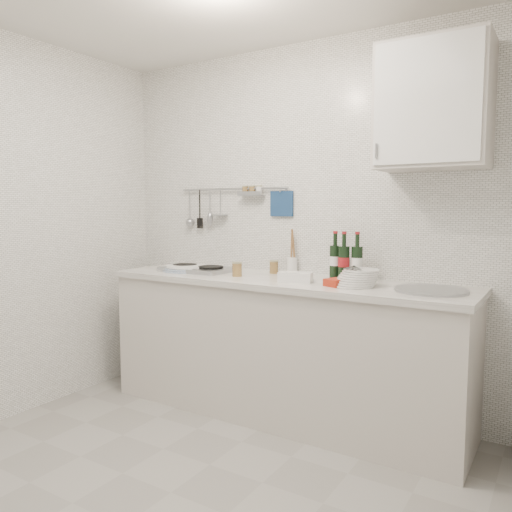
{
  "coord_description": "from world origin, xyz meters",
  "views": [
    {
      "loc": [
        1.57,
        -1.73,
        1.38
      ],
      "look_at": [
        -0.07,
        0.9,
        1.08
      ],
      "focal_mm": 35.0,
      "sensor_mm": 36.0,
      "label": 1
    }
  ],
  "objects_px": {
    "plate_stack_hob": "(186,268)",
    "utensil_crock": "(292,263)",
    "wall_cabinet": "(433,106)",
    "plate_stack_sink": "(357,278)",
    "wine_bottles": "(345,256)"
  },
  "relations": [
    {
      "from": "plate_stack_sink",
      "to": "wine_bottles",
      "type": "bearing_deg",
      "value": 129.05
    },
    {
      "from": "plate_stack_hob",
      "to": "utensil_crock",
      "type": "distance_m",
      "value": 0.78
    },
    {
      "from": "wine_bottles",
      "to": "plate_stack_sink",
      "type": "bearing_deg",
      "value": -50.95
    },
    {
      "from": "wall_cabinet",
      "to": "plate_stack_hob",
      "type": "xyz_separation_m",
      "value": [
        -1.68,
        -0.16,
        -1.01
      ]
    },
    {
      "from": "wall_cabinet",
      "to": "utensil_crock",
      "type": "bearing_deg",
      "value": 172.2
    },
    {
      "from": "plate_stack_hob",
      "to": "wine_bottles",
      "type": "relative_size",
      "value": 1.04
    },
    {
      "from": "wall_cabinet",
      "to": "wine_bottles",
      "type": "relative_size",
      "value": 2.26
    },
    {
      "from": "plate_stack_hob",
      "to": "wine_bottles",
      "type": "xyz_separation_m",
      "value": [
        1.16,
        0.18,
        0.13
      ]
    },
    {
      "from": "wall_cabinet",
      "to": "plate_stack_sink",
      "type": "xyz_separation_m",
      "value": [
        -0.36,
        -0.17,
        -0.98
      ]
    },
    {
      "from": "wine_bottles",
      "to": "wall_cabinet",
      "type": "bearing_deg",
      "value": -1.58
    },
    {
      "from": "plate_stack_sink",
      "to": "utensil_crock",
      "type": "bearing_deg",
      "value": 153.04
    },
    {
      "from": "wall_cabinet",
      "to": "utensil_crock",
      "type": "xyz_separation_m",
      "value": [
        -0.96,
        0.13,
        -0.96
      ]
    },
    {
      "from": "wine_bottles",
      "to": "utensil_crock",
      "type": "relative_size",
      "value": 0.99
    },
    {
      "from": "plate_stack_sink",
      "to": "wall_cabinet",
      "type": "bearing_deg",
      "value": 25.01
    },
    {
      "from": "wine_bottles",
      "to": "plate_stack_hob",
      "type": "bearing_deg",
      "value": -171.38
    }
  ]
}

